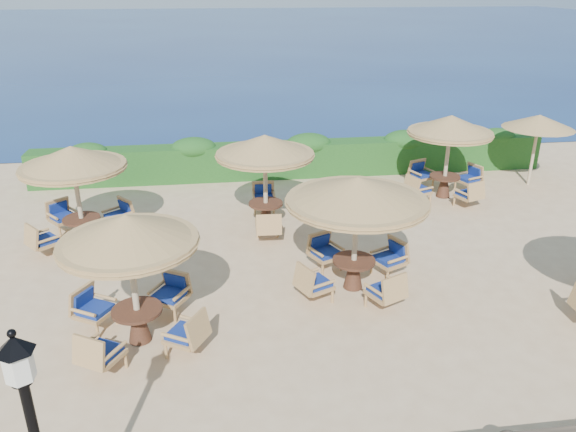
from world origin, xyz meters
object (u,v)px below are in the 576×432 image
Objects in this scene: cafe_set_5 at (449,143)px; cafe_set_0 at (131,260)px; cafe_set_4 at (265,158)px; cafe_set_1 at (357,210)px; cafe_set_3 at (75,179)px; extra_parasol at (539,122)px.

cafe_set_0 is at bearing -142.86° from cafe_set_5.
cafe_set_1 is at bearing -66.39° from cafe_set_4.
cafe_set_3 is 0.95× the size of cafe_set_4.
cafe_set_5 is (8.85, 6.70, 0.02)m from cafe_set_0.
extra_parasol is 9.69m from cafe_set_1.
cafe_set_1 is 1.11× the size of cafe_set_4.
cafe_set_5 is (5.89, 1.55, -0.22)m from cafe_set_4.
cafe_set_4 reaches higher than extra_parasol.
cafe_set_1 and cafe_set_5 have the same top height.
cafe_set_0 is at bearing -67.52° from cafe_set_3.
cafe_set_0 is 0.97× the size of cafe_set_5.
cafe_set_3 is at bearing -169.52° from cafe_set_5.
cafe_set_1 is at bearing -26.57° from cafe_set_3.
cafe_set_4 is (-9.23, -2.28, -0.18)m from extra_parasol.
cafe_set_3 is at bearing 153.43° from cafe_set_1.
cafe_set_3 is (-14.14, -2.73, -0.38)m from extra_parasol.
cafe_set_1 reaches higher than extra_parasol.
extra_parasol is 0.84× the size of cafe_set_5.
cafe_set_0 is 1.03× the size of cafe_set_3.
cafe_set_4 is at bearing -166.11° from extra_parasol.
cafe_set_5 is (10.79, 2.00, -0.01)m from cafe_set_3.
extra_parasol is at bearing 13.89° from cafe_set_4.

